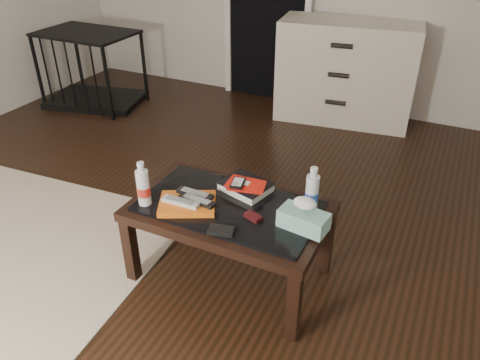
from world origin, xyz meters
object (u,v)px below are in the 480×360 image
Objects in this scene: dresser at (346,72)px; water_bottle_right at (312,189)px; tissue_box at (303,220)px; coffee_table at (229,216)px; water_bottle_left at (143,183)px; pet_crate at (94,81)px; textbook at (246,186)px.

water_bottle_right is (0.40, -2.23, 0.13)m from dresser.
tissue_box is at bearing -87.29° from dresser.
water_bottle_left is (-0.40, -0.17, 0.18)m from coffee_table.
pet_crate is at bearing -170.95° from dresser.
textbook is 1.05× the size of water_bottle_left.
coffee_table is 4.35× the size of tissue_box.
textbook is at bearing 177.17° from water_bottle_right.
coffee_table is at bearing -49.05° from pet_crate.
pet_crate reaches higher than coffee_table.
coffee_table is at bearing -174.54° from tissue_box.
textbook is at bearing -96.32° from dresser.
pet_crate is 2.85m from textbook.
coffee_table is 0.47m from water_bottle_left.
textbook is 0.38m from water_bottle_right.
coffee_table is 0.41m from tissue_box.
dresser reaches higher than textbook.
dresser is at bearing 107.76° from tissue_box.
coffee_table is 0.45m from water_bottle_right.
water_bottle_left is at bearing -125.77° from textbook.
tissue_box is at bearing -84.05° from water_bottle_right.
water_bottle_right reaches higher than tissue_box.
coffee_table is at bearing -158.69° from water_bottle_right.
tissue_box is at bearing 10.88° from water_bottle_left.
water_bottle_right is at bearing 12.11° from textbook.
dresser reaches higher than water_bottle_right.
water_bottle_left is 0.84m from water_bottle_right.
water_bottle_right is (0.78, 0.32, 0.00)m from water_bottle_left.
water_bottle_right is at bearing -42.83° from pet_crate.
water_bottle_right is at bearing -86.99° from dresser.
pet_crate reaches higher than tissue_box.
pet_crate reaches higher than water_bottle_left.
textbook is (0.04, -2.21, 0.03)m from dresser.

